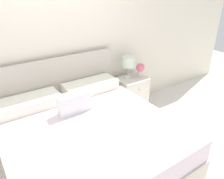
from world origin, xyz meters
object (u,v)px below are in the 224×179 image
at_px(flower_vase, 140,69).
at_px(bed, 86,141).
at_px(table_lamp, 128,63).
at_px(nightstand, 131,94).

bearing_deg(flower_vase, bed, -154.06).
distance_m(bed, flower_vase, 1.65).
bearing_deg(bed, flower_vase, 25.94).
distance_m(table_lamp, flower_vase, 0.27).
bearing_deg(nightstand, flower_vase, -1.93).
bearing_deg(flower_vase, nightstand, 178.07).
relative_size(nightstand, table_lamp, 1.61).
bearing_deg(bed, nightstand, 29.12).
xyz_separation_m(bed, table_lamp, (1.21, 0.75, 0.55)).
height_order(bed, table_lamp, bed).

